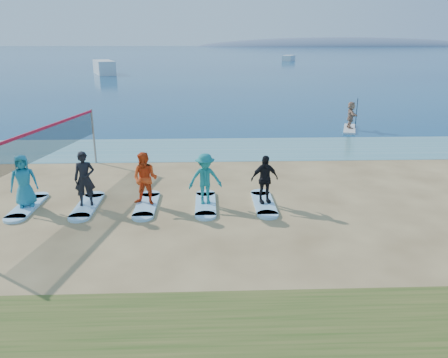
{
  "coord_description": "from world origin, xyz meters",
  "views": [
    {
      "loc": [
        -0.16,
        -11.76,
        5.57
      ],
      "look_at": [
        0.37,
        2.0,
        1.1
      ],
      "focal_mm": 35.0,
      "sensor_mm": 36.0,
      "label": 1
    }
  ],
  "objects_px": {
    "boat_offshore_a": "(105,74)",
    "surfboard_0": "(27,207)",
    "student_4": "(265,179)",
    "surfboard_1": "(87,206)",
    "surfboard_4": "(264,203)",
    "student_3": "(205,179)",
    "boat_offshore_b": "(289,61)",
    "student_1": "(85,179)",
    "volleyball_net": "(37,145)",
    "student_0": "(24,181)",
    "paddleboarder": "(351,115)",
    "surfboard_2": "(147,205)",
    "student_2": "(145,179)",
    "surfboard_3": "(206,204)",
    "paddleboard": "(350,129)"
  },
  "relations": [
    {
      "from": "boat_offshore_a",
      "to": "surfboard_0",
      "type": "relative_size",
      "value": 3.66
    },
    {
      "from": "boat_offshore_a",
      "to": "student_4",
      "type": "xyz_separation_m",
      "value": [
        18.29,
        -58.15,
        0.93
      ]
    },
    {
      "from": "surfboard_1",
      "to": "surfboard_4",
      "type": "height_order",
      "value": "same"
    },
    {
      "from": "boat_offshore_a",
      "to": "surfboard_1",
      "type": "bearing_deg",
      "value": -98.01
    },
    {
      "from": "surfboard_0",
      "to": "student_3",
      "type": "relative_size",
      "value": 1.24
    },
    {
      "from": "boat_offshore_b",
      "to": "student_1",
      "type": "height_order",
      "value": "student_1"
    },
    {
      "from": "volleyball_net",
      "to": "boat_offshore_a",
      "type": "height_order",
      "value": "volleyball_net"
    },
    {
      "from": "surfboard_0",
      "to": "student_4",
      "type": "distance_m",
      "value": 8.21
    },
    {
      "from": "student_0",
      "to": "student_1",
      "type": "distance_m",
      "value": 2.04
    },
    {
      "from": "paddleboarder",
      "to": "student_1",
      "type": "bearing_deg",
      "value": 138.48
    },
    {
      "from": "paddleboarder",
      "to": "student_3",
      "type": "distance_m",
      "value": 15.67
    },
    {
      "from": "student_0",
      "to": "student_1",
      "type": "xyz_separation_m",
      "value": [
        2.04,
        0.0,
        0.05
      ]
    },
    {
      "from": "surfboard_2",
      "to": "student_3",
      "type": "bearing_deg",
      "value": 0.0
    },
    {
      "from": "student_1",
      "to": "surfboard_2",
      "type": "xyz_separation_m",
      "value": [
        2.04,
        0.0,
        -0.98
      ]
    },
    {
      "from": "volleyball_net",
      "to": "student_3",
      "type": "xyz_separation_m",
      "value": [
        6.0,
        -1.26,
        -0.93
      ]
    },
    {
      "from": "student_1",
      "to": "surfboard_2",
      "type": "bearing_deg",
      "value": -9.24
    },
    {
      "from": "student_1",
      "to": "surfboard_4",
      "type": "distance_m",
      "value": 6.2
    },
    {
      "from": "student_0",
      "to": "surfboard_1",
      "type": "xyz_separation_m",
      "value": [
        2.04,
        0.0,
        -0.94
      ]
    },
    {
      "from": "boat_offshore_a",
      "to": "boat_offshore_b",
      "type": "bearing_deg",
      "value": 27.6
    },
    {
      "from": "volleyball_net",
      "to": "paddleboarder",
      "type": "distance_m",
      "value": 19.0
    },
    {
      "from": "surfboard_1",
      "to": "student_2",
      "type": "distance_m",
      "value": 2.25
    },
    {
      "from": "surfboard_0",
      "to": "surfboard_1",
      "type": "xyz_separation_m",
      "value": [
        2.04,
        0.0,
        0.0
      ]
    },
    {
      "from": "student_0",
      "to": "surfboard_4",
      "type": "distance_m",
      "value": 8.21
    },
    {
      "from": "boat_offshore_a",
      "to": "surfboard_3",
      "type": "distance_m",
      "value": 60.38
    },
    {
      "from": "student_1",
      "to": "student_2",
      "type": "xyz_separation_m",
      "value": [
        2.04,
        0.0,
        -0.02
      ]
    },
    {
      "from": "volleyball_net",
      "to": "student_0",
      "type": "relative_size",
      "value": 5.0
    },
    {
      "from": "student_0",
      "to": "surfboard_1",
      "type": "height_order",
      "value": "student_0"
    },
    {
      "from": "boat_offshore_a",
      "to": "student_3",
      "type": "height_order",
      "value": "student_3"
    },
    {
      "from": "student_0",
      "to": "boat_offshore_b",
      "type": "bearing_deg",
      "value": 54.58
    },
    {
      "from": "boat_offshore_b",
      "to": "student_2",
      "type": "distance_m",
      "value": 101.01
    },
    {
      "from": "volleyball_net",
      "to": "surfboard_2",
      "type": "relative_size",
      "value": 4.06
    },
    {
      "from": "student_3",
      "to": "student_0",
      "type": "bearing_deg",
      "value": 171.28
    },
    {
      "from": "surfboard_3",
      "to": "paddleboarder",
      "type": "bearing_deg",
      "value": 54.44
    },
    {
      "from": "paddleboard",
      "to": "surfboard_4",
      "type": "xyz_separation_m",
      "value": [
        -7.07,
        -12.75,
        -0.01
      ]
    },
    {
      "from": "surfboard_0",
      "to": "student_3",
      "type": "xyz_separation_m",
      "value": [
        6.12,
        0.0,
        0.93
      ]
    },
    {
      "from": "volleyball_net",
      "to": "boat_offshore_a",
      "type": "relative_size",
      "value": 1.11
    },
    {
      "from": "boat_offshore_a",
      "to": "student_4",
      "type": "relative_size",
      "value": 4.76
    },
    {
      "from": "student_1",
      "to": "student_2",
      "type": "height_order",
      "value": "student_1"
    },
    {
      "from": "paddleboarder",
      "to": "boat_offshore_b",
      "type": "distance_m",
      "value": 86.45
    },
    {
      "from": "boat_offshore_a",
      "to": "student_3",
      "type": "distance_m",
      "value": 60.39
    },
    {
      "from": "paddleboard",
      "to": "surfboard_4",
      "type": "bearing_deg",
      "value": -100.58
    },
    {
      "from": "paddleboarder",
      "to": "student_0",
      "type": "xyz_separation_m",
      "value": [
        -15.23,
        -12.75,
        0.03
      ]
    },
    {
      "from": "student_2",
      "to": "student_4",
      "type": "xyz_separation_m",
      "value": [
        4.08,
        0.0,
        -0.07
      ]
    },
    {
      "from": "surfboard_3",
      "to": "surfboard_4",
      "type": "relative_size",
      "value": 1.0
    },
    {
      "from": "volleyball_net",
      "to": "surfboard_0",
      "type": "xyz_separation_m",
      "value": [
        -0.12,
        -1.26,
        -1.86
      ]
    },
    {
      "from": "surfboard_2",
      "to": "surfboard_3",
      "type": "xyz_separation_m",
      "value": [
        2.04,
        0.0,
        0.0
      ]
    },
    {
      "from": "surfboard_0",
      "to": "student_4",
      "type": "xyz_separation_m",
      "value": [
        8.16,
        0.0,
        0.89
      ]
    },
    {
      "from": "boat_offshore_a",
      "to": "student_2",
      "type": "distance_m",
      "value": 59.87
    },
    {
      "from": "surfboard_4",
      "to": "surfboard_1",
      "type": "bearing_deg",
      "value": 180.0
    },
    {
      "from": "student_0",
      "to": "surfboard_3",
      "type": "height_order",
      "value": "student_0"
    }
  ]
}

